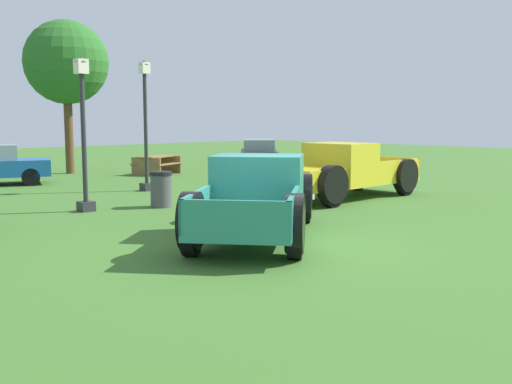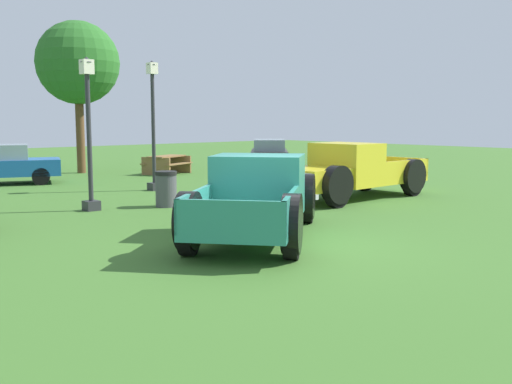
{
  "view_description": "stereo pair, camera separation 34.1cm",
  "coord_description": "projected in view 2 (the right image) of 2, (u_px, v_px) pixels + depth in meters",
  "views": [
    {
      "loc": [
        -7.57,
        -7.43,
        2.31
      ],
      "look_at": [
        0.36,
        0.79,
        0.9
      ],
      "focal_mm": 41.15,
      "sensor_mm": 36.0,
      "label": 1
    },
    {
      "loc": [
        -7.32,
        -7.66,
        2.31
      ],
      "look_at": [
        0.36,
        0.79,
        0.9
      ],
      "focal_mm": 41.15,
      "sensor_mm": 36.0,
      "label": 2
    }
  ],
  "objects": [
    {
      "name": "lamp_post_far",
      "position": [
        153.0,
        123.0,
        19.01
      ],
      "size": [
        0.36,
        0.36,
        4.19
      ],
      "color": "#2D2D33",
      "rests_on": "ground_plane"
    },
    {
      "name": "pickup_truck_foreground",
      "position": [
        259.0,
        196.0,
        11.89
      ],
      "size": [
        5.27,
        4.72,
        1.61
      ],
      "color": "#2D8475",
      "rests_on": "ground_plane"
    },
    {
      "name": "trash_can",
      "position": [
        166.0,
        189.0,
        15.61
      ],
      "size": [
        0.59,
        0.59,
        0.95
      ],
      "color": "#4C4C51",
      "rests_on": "ground_plane"
    },
    {
      "name": "sedan_distant_b",
      "position": [
        269.0,
        153.0,
        27.94
      ],
      "size": [
        4.05,
        4.15,
        1.38
      ],
      "color": "black",
      "rests_on": "ground_plane"
    },
    {
      "name": "oak_tree_west",
      "position": [
        78.0,
        63.0,
        24.98
      ],
      "size": [
        3.52,
        3.52,
        6.48
      ],
      "color": "brown",
      "rests_on": "ground_plane"
    },
    {
      "name": "ground_plane",
      "position": [
        270.0,
        246.0,
        10.8
      ],
      "size": [
        80.0,
        80.0,
        0.0
      ],
      "primitive_type": "plane",
      "color": "#3D6B28"
    },
    {
      "name": "lamp_post_near",
      "position": [
        89.0,
        131.0,
        14.76
      ],
      "size": [
        0.36,
        0.36,
        3.86
      ],
      "color": "#2D2D33",
      "rests_on": "ground_plane"
    },
    {
      "name": "pickup_truck_behind_right",
      "position": [
        345.0,
        173.0,
        16.97
      ],
      "size": [
        5.38,
        2.13,
        1.64
      ],
      "color": "yellow",
      "rests_on": "ground_plane"
    },
    {
      "name": "picnic_table",
      "position": [
        167.0,
        162.0,
        25.04
      ],
      "size": [
        2.22,
        2.05,
        0.78
      ],
      "color": "olive",
      "rests_on": "ground_plane"
    }
  ]
}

